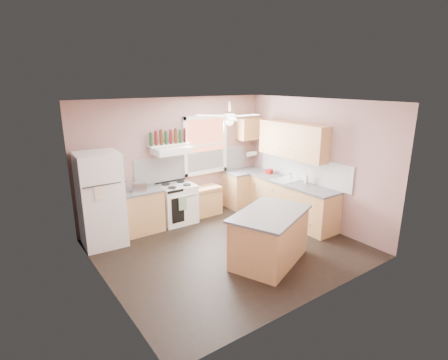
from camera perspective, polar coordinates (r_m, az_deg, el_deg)
floor at (r=6.69m, az=0.81°, el=-11.07°), size 4.50×4.50×0.00m
ceiling at (r=5.97m, az=0.91°, el=12.68°), size 4.50×4.50×0.00m
wall_back at (r=7.87m, az=-7.91°, el=3.39°), size 4.50×0.05×2.70m
wall_right at (r=7.72m, az=14.62°, el=2.78°), size 0.05×4.00×2.70m
wall_left at (r=5.25m, az=-19.67°, el=-3.80°), size 0.05×4.00×2.70m
backsplash_back at (r=8.09m, az=-4.91°, el=2.55°), size 2.90×0.03×0.55m
backsplash_right at (r=7.92m, az=12.69°, el=1.93°), size 0.03×2.60×0.55m
window_view at (r=8.15m, az=-3.14°, el=5.74°), size 1.00×0.02×1.20m
window_frame at (r=8.13m, az=-3.04°, el=5.71°), size 1.16×0.07×1.36m
refrigerator at (r=6.92m, az=-19.50°, el=-3.05°), size 0.81×0.79×1.79m
base_cabinet_left at (r=7.43m, az=-13.73°, el=-5.10°), size 0.90×0.60×0.86m
counter_left at (r=7.29m, az=-13.96°, el=-1.79°), size 0.92×0.62×0.04m
toaster at (r=7.17m, az=-13.69°, el=-1.15°), size 0.30×0.20×0.18m
stove at (r=7.77m, az=-7.65°, el=-3.83°), size 0.76×0.66×0.86m
range_hood at (r=7.48m, az=-8.56°, el=4.81°), size 0.78×0.50×0.14m
bottle_shelf at (r=7.56m, az=-9.01°, el=5.69°), size 0.90×0.26×0.03m
cart at (r=8.21m, az=-3.02°, el=-3.34°), size 0.67×0.44×0.67m
base_cabinet_corner at (r=8.78m, az=3.49°, el=-1.40°), size 1.00×0.60×0.86m
base_cabinet_right at (r=7.93m, az=10.98°, el=-3.58°), size 0.60×2.20×0.86m
counter_corner at (r=8.65m, az=3.54°, el=1.45°), size 1.02×0.62×0.04m
counter_right at (r=7.79m, az=11.10°, el=-0.47°), size 0.62×2.22×0.04m
sink at (r=7.92m, az=10.07°, el=-0.03°), size 0.55×0.45×0.03m
faucet at (r=8.01m, az=10.90°, el=0.67°), size 0.03×0.03×0.14m
upper_cabinet_right at (r=7.82m, az=11.11°, el=6.38°), size 0.33×1.80×0.76m
upper_cabinet_corner at (r=8.68m, az=4.15°, el=8.35°), size 0.60×0.33×0.52m
paper_towel at (r=8.89m, az=4.54°, el=4.27°), size 0.26×0.12×0.12m
island at (r=6.14m, az=7.43°, el=-9.35°), size 1.62×1.35×0.86m
island_top at (r=5.96m, az=7.58°, el=-5.44°), size 1.73×1.46×0.04m
ceiling_fan_hub at (r=5.99m, az=0.90°, el=10.30°), size 0.20×0.20×0.08m
soap_bottle at (r=7.68m, az=13.31°, el=0.25°), size 0.11×0.11×0.24m
red_caddy at (r=8.40m, az=7.41°, el=1.40°), size 0.21×0.17×0.10m
wine_bottles at (r=7.54m, az=-9.05°, el=6.89°), size 0.86×0.06×0.31m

